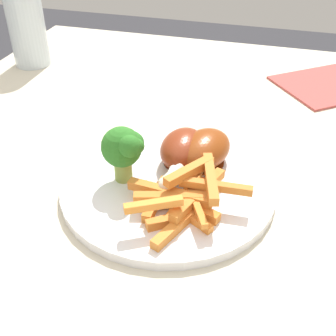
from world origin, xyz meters
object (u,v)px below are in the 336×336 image
(broccoli_floret_front, at_px, (125,147))
(water_glass, at_px, (27,30))
(dinner_plate, at_px, (168,185))
(chicken_drumstick_near, at_px, (186,151))
(chicken_drumstick_far, at_px, (202,151))
(carrot_fries_pile, at_px, (183,197))
(dining_table, at_px, (156,287))

(broccoli_floret_front, bearing_deg, water_glass, 44.86)
(water_glass, bearing_deg, broccoli_floret_front, -135.14)
(broccoli_floret_front, bearing_deg, dinner_plate, -80.60)
(dinner_plate, height_order, chicken_drumstick_near, chicken_drumstick_near)
(dinner_plate, xyz_separation_m, broccoli_floret_front, (-0.01, 0.05, 0.05))
(broccoli_floret_front, bearing_deg, chicken_drumstick_far, -56.20)
(chicken_drumstick_far, bearing_deg, carrot_fries_pile, 178.75)
(broccoli_floret_front, bearing_deg, chicken_drumstick_near, -51.05)
(carrot_fries_pile, xyz_separation_m, chicken_drumstick_near, (0.08, 0.02, 0.01))
(carrot_fries_pile, xyz_separation_m, water_glass, (0.35, 0.39, 0.04))
(dining_table, bearing_deg, broccoli_floret_front, 38.42)
(dinner_plate, bearing_deg, chicken_drumstick_far, -34.45)
(water_glass, bearing_deg, dining_table, -136.22)
(dining_table, relative_size, water_glass, 9.09)
(dining_table, height_order, water_glass, water_glass)
(carrot_fries_pile, bearing_deg, dining_table, 149.27)
(carrot_fries_pile, height_order, chicken_drumstick_near, chicken_drumstick_near)
(dining_table, xyz_separation_m, broccoli_floret_front, (0.07, 0.06, 0.15))
(dining_table, distance_m, chicken_drumstick_far, 0.17)
(broccoli_floret_front, height_order, carrot_fries_pile, broccoli_floret_front)
(dinner_plate, height_order, broccoli_floret_front, broccoli_floret_front)
(chicken_drumstick_near, bearing_deg, dining_table, 178.05)
(dining_table, bearing_deg, water_glass, 43.78)
(dinner_plate, distance_m, chicken_drumstick_near, 0.05)
(broccoli_floret_front, xyz_separation_m, chicken_drumstick_near, (0.05, -0.06, -0.02))
(carrot_fries_pile, bearing_deg, chicken_drumstick_far, -1.25)
(carrot_fries_pile, distance_m, chicken_drumstick_far, 0.09)
(broccoli_floret_front, bearing_deg, dining_table, -141.58)
(dining_table, relative_size, carrot_fries_pile, 8.35)
(chicken_drumstick_near, bearing_deg, water_glass, 54.51)
(carrot_fries_pile, bearing_deg, dinner_plate, 35.34)
(chicken_drumstick_near, height_order, chicken_drumstick_far, same)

